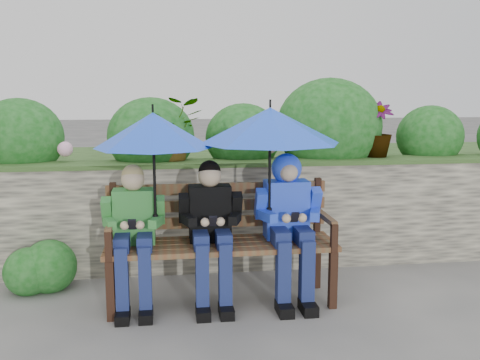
{
  "coord_description": "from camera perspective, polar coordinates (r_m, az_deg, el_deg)",
  "views": [
    {
      "loc": [
        -0.6,
        -4.21,
        1.66
      ],
      "look_at": [
        0.0,
        0.1,
        0.95
      ],
      "focal_mm": 40.0,
      "sensor_mm": 36.0,
      "label": 1
    }
  ],
  "objects": [
    {
      "name": "park_bench",
      "position": [
        4.3,
        -2.11,
        -5.79
      ],
      "size": [
        1.81,
        0.53,
        0.95
      ],
      "color": "black",
      "rests_on": "ground"
    },
    {
      "name": "boy_right",
      "position": [
        4.28,
        5.23,
        -3.66
      ],
      "size": [
        0.52,
        0.63,
        1.18
      ],
      "color": "blue",
      "rests_on": "ground"
    },
    {
      "name": "umbrella_right",
      "position": [
        4.13,
        3.22,
        5.83
      ],
      "size": [
        1.11,
        1.11,
        0.88
      ],
      "color": "blue",
      "rests_on": "ground"
    },
    {
      "name": "boy_middle",
      "position": [
        4.19,
        -3.11,
        -4.79
      ],
      "size": [
        0.49,
        0.57,
        1.14
      ],
      "color": "black",
      "rests_on": "ground"
    },
    {
      "name": "garden_backdrop",
      "position": [
        5.95,
        -2.5,
        -0.94
      ],
      "size": [
        8.0,
        2.86,
        1.85
      ],
      "color": "#4D4B43",
      "rests_on": "ground"
    },
    {
      "name": "ground",
      "position": [
        4.56,
        0.18,
        -12.06
      ],
      "size": [
        60.0,
        60.0,
        0.0
      ],
      "primitive_type": "plane",
      "color": "#525252",
      "rests_on": "ground"
    },
    {
      "name": "boy_left",
      "position": [
        4.19,
        -11.27,
        -5.09
      ],
      "size": [
        0.48,
        0.55,
        1.12
      ],
      "color": "#2E7330",
      "rests_on": "ground"
    },
    {
      "name": "umbrella_left",
      "position": [
        4.03,
        -9.24,
        5.25
      ],
      "size": [
        0.89,
        0.89,
        0.87
      ],
      "color": "blue",
      "rests_on": "ground"
    }
  ]
}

